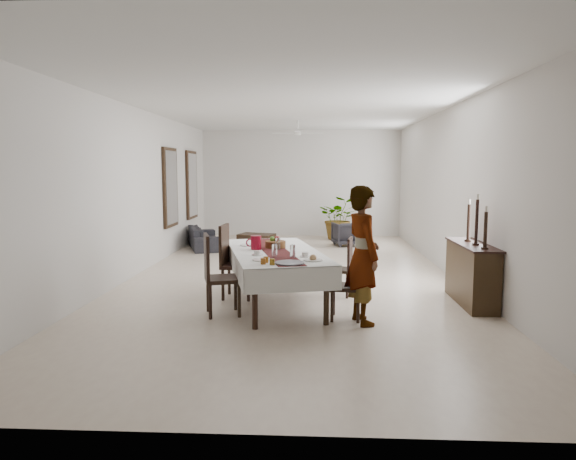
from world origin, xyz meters
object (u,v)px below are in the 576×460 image
at_px(red_pitcher, 256,242).
at_px(woman, 363,255).
at_px(dining_table_top, 275,253).
at_px(sideboard_body, 471,275).
at_px(sofa, 205,237).

bearing_deg(red_pitcher, woman, -34.27).
height_order(dining_table_top, woman, woman).
xyz_separation_m(dining_table_top, sideboard_body, (2.95, 0.13, -0.33)).
height_order(dining_table_top, sideboard_body, sideboard_body).
height_order(red_pitcher, sideboard_body, red_pitcher).
distance_m(dining_table_top, woman, 1.55).
distance_m(red_pitcher, sideboard_body, 3.28).
distance_m(dining_table_top, sofa, 5.90).
bearing_deg(dining_table_top, woman, -51.86).
bearing_deg(woman, sideboard_body, -75.85).
bearing_deg(sideboard_body, woman, -148.18).
relative_size(sideboard_body, sofa, 0.79).
xyz_separation_m(dining_table_top, sofa, (-2.23, 5.44, -0.50)).
relative_size(dining_table_top, sideboard_body, 1.73).
relative_size(red_pitcher, sofa, 0.11).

